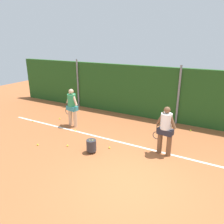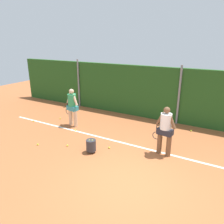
{
  "view_description": "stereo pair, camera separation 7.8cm",
  "coord_description": "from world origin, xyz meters",
  "px_view_note": "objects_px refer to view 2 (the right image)",
  "views": [
    {
      "loc": [
        2.1,
        -4.94,
        3.97
      ],
      "look_at": [
        -1.95,
        2.34,
        1.16
      ],
      "focal_mm": 34.79,
      "sensor_mm": 36.0,
      "label": 1
    },
    {
      "loc": [
        2.17,
        -4.9,
        3.97
      ],
      "look_at": [
        -1.95,
        2.34,
        1.16
      ],
      "focal_mm": 34.79,
      "sensor_mm": 36.0,
      "label": 2
    }
  ],
  "objects_px": {
    "ball_hopper": "(91,145)",
    "tennis_ball_3": "(67,145)",
    "player_midcourt": "(72,106)",
    "tennis_ball_7": "(33,121)",
    "tennis_ball_0": "(191,131)",
    "tennis_ball_9": "(74,110)",
    "tennis_ball_8": "(38,144)",
    "tennis_ball_2": "(60,118)",
    "tennis_ball_1": "(109,148)",
    "player_foreground_near": "(165,129)",
    "tennis_ball_4": "(75,130)"
  },
  "relations": [
    {
      "from": "tennis_ball_1",
      "to": "tennis_ball_4",
      "type": "bearing_deg",
      "value": 162.46
    },
    {
      "from": "player_foreground_near",
      "to": "tennis_ball_2",
      "type": "relative_size",
      "value": 27.26
    },
    {
      "from": "tennis_ball_0",
      "to": "tennis_ball_9",
      "type": "height_order",
      "value": "same"
    },
    {
      "from": "tennis_ball_0",
      "to": "tennis_ball_4",
      "type": "relative_size",
      "value": 1.0
    },
    {
      "from": "tennis_ball_8",
      "to": "ball_hopper",
      "type": "bearing_deg",
      "value": 14.88
    },
    {
      "from": "tennis_ball_1",
      "to": "tennis_ball_2",
      "type": "relative_size",
      "value": 1.0
    },
    {
      "from": "tennis_ball_4",
      "to": "tennis_ball_9",
      "type": "bearing_deg",
      "value": 130.33
    },
    {
      "from": "tennis_ball_2",
      "to": "tennis_ball_9",
      "type": "height_order",
      "value": "same"
    },
    {
      "from": "player_foreground_near",
      "to": "tennis_ball_8",
      "type": "distance_m",
      "value": 4.93
    },
    {
      "from": "tennis_ball_1",
      "to": "tennis_ball_3",
      "type": "bearing_deg",
      "value": -156.75
    },
    {
      "from": "ball_hopper",
      "to": "tennis_ball_3",
      "type": "distance_m",
      "value": 1.11
    },
    {
      "from": "player_foreground_near",
      "to": "tennis_ball_3",
      "type": "distance_m",
      "value": 3.77
    },
    {
      "from": "ball_hopper",
      "to": "player_midcourt",
      "type": "bearing_deg",
      "value": 142.42
    },
    {
      "from": "tennis_ball_8",
      "to": "tennis_ball_0",
      "type": "bearing_deg",
      "value": 41.29
    },
    {
      "from": "tennis_ball_1",
      "to": "player_midcourt",
      "type": "bearing_deg",
      "value": 156.8
    },
    {
      "from": "ball_hopper",
      "to": "tennis_ball_2",
      "type": "xyz_separation_m",
      "value": [
        -3.42,
        2.09,
        -0.26
      ]
    },
    {
      "from": "tennis_ball_3",
      "to": "tennis_ball_9",
      "type": "xyz_separation_m",
      "value": [
        -2.61,
        3.62,
        0.0
      ]
    },
    {
      "from": "player_foreground_near",
      "to": "tennis_ball_0",
      "type": "bearing_deg",
      "value": -92.55
    },
    {
      "from": "tennis_ball_8",
      "to": "tennis_ball_9",
      "type": "xyz_separation_m",
      "value": [
        -1.54,
        4.13,
        0.0
      ]
    },
    {
      "from": "tennis_ball_9",
      "to": "player_midcourt",
      "type": "bearing_deg",
      "value": -51.5
    },
    {
      "from": "tennis_ball_2",
      "to": "tennis_ball_8",
      "type": "distance_m",
      "value": 2.95
    },
    {
      "from": "tennis_ball_4",
      "to": "tennis_ball_8",
      "type": "relative_size",
      "value": 1.0
    },
    {
      "from": "player_midcourt",
      "to": "ball_hopper",
      "type": "xyz_separation_m",
      "value": [
        2.24,
        -1.72,
        -0.72
      ]
    },
    {
      "from": "tennis_ball_0",
      "to": "tennis_ball_1",
      "type": "distance_m",
      "value": 4.03
    },
    {
      "from": "tennis_ball_4",
      "to": "tennis_ball_7",
      "type": "xyz_separation_m",
      "value": [
        -2.59,
        -0.13,
        0.0
      ]
    },
    {
      "from": "tennis_ball_3",
      "to": "tennis_ball_8",
      "type": "distance_m",
      "value": 1.19
    },
    {
      "from": "tennis_ball_1",
      "to": "tennis_ball_7",
      "type": "xyz_separation_m",
      "value": [
        -4.77,
        0.56,
        0.0
      ]
    },
    {
      "from": "tennis_ball_7",
      "to": "tennis_ball_9",
      "type": "height_order",
      "value": "same"
    },
    {
      "from": "tennis_ball_3",
      "to": "tennis_ball_7",
      "type": "relative_size",
      "value": 1.0
    },
    {
      "from": "player_midcourt",
      "to": "tennis_ball_7",
      "type": "xyz_separation_m",
      "value": [
        -2.1,
        -0.58,
        -0.98
      ]
    },
    {
      "from": "tennis_ball_4",
      "to": "tennis_ball_9",
      "type": "height_order",
      "value": "same"
    },
    {
      "from": "player_midcourt",
      "to": "ball_hopper",
      "type": "bearing_deg",
      "value": 153.08
    },
    {
      "from": "ball_hopper",
      "to": "player_foreground_near",
      "type": "bearing_deg",
      "value": 26.62
    },
    {
      "from": "tennis_ball_1",
      "to": "tennis_ball_8",
      "type": "bearing_deg",
      "value": -155.9
    },
    {
      "from": "player_foreground_near",
      "to": "tennis_ball_0",
      "type": "distance_m",
      "value": 2.85
    },
    {
      "from": "player_foreground_near",
      "to": "tennis_ball_3",
      "type": "xyz_separation_m",
      "value": [
        -3.43,
        -1.24,
        -0.97
      ]
    },
    {
      "from": "tennis_ball_0",
      "to": "tennis_ball_9",
      "type": "bearing_deg",
      "value": -177.76
    },
    {
      "from": "player_foreground_near",
      "to": "tennis_ball_7",
      "type": "relative_size",
      "value": 27.26
    },
    {
      "from": "player_foreground_near",
      "to": "tennis_ball_0",
      "type": "height_order",
      "value": "player_foreground_near"
    },
    {
      "from": "tennis_ball_8",
      "to": "tennis_ball_4",
      "type": "bearing_deg",
      "value": 77.81
    },
    {
      "from": "tennis_ball_3",
      "to": "player_midcourt",
      "type": "bearing_deg",
      "value": 122.94
    },
    {
      "from": "tennis_ball_1",
      "to": "tennis_ball_0",
      "type": "bearing_deg",
      "value": 53.26
    },
    {
      "from": "player_foreground_near",
      "to": "tennis_ball_9",
      "type": "relative_size",
      "value": 27.26
    },
    {
      "from": "ball_hopper",
      "to": "tennis_ball_8",
      "type": "xyz_separation_m",
      "value": [
        -2.16,
        -0.57,
        -0.26
      ]
    },
    {
      "from": "tennis_ball_3",
      "to": "tennis_ball_4",
      "type": "height_order",
      "value": "same"
    },
    {
      "from": "ball_hopper",
      "to": "tennis_ball_2",
      "type": "relative_size",
      "value": 7.78
    },
    {
      "from": "tennis_ball_9",
      "to": "player_foreground_near",
      "type": "bearing_deg",
      "value": -21.48
    },
    {
      "from": "tennis_ball_0",
      "to": "tennis_ball_3",
      "type": "xyz_separation_m",
      "value": [
        -3.91,
        -3.87,
        0.0
      ]
    },
    {
      "from": "tennis_ball_4",
      "to": "tennis_ball_7",
      "type": "bearing_deg",
      "value": -177.08
    },
    {
      "from": "player_midcourt",
      "to": "tennis_ball_7",
      "type": "distance_m",
      "value": 2.39
    }
  ]
}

